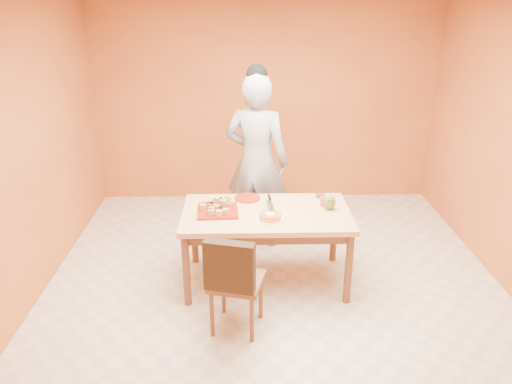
{
  "coord_description": "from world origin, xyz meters",
  "views": [
    {
      "loc": [
        -0.28,
        -4.06,
        2.72
      ],
      "look_at": [
        -0.18,
        0.3,
        0.95
      ],
      "focal_mm": 35.0,
      "sensor_mm": 36.0,
      "label": 1
    }
  ],
  "objects_px": {
    "sponge_cake": "(270,216)",
    "pastry_platter": "(218,211)",
    "egg_ornament": "(329,202)",
    "red_dinner_plate": "(247,198)",
    "checker_tin": "(320,196)",
    "dining_table": "(266,221)",
    "person": "(257,162)",
    "magenta_glass": "(323,202)",
    "dining_chair": "(237,280)"
  },
  "relations": [
    {
      "from": "sponge_cake",
      "to": "pastry_platter",
      "type": "bearing_deg",
      "value": 158.85
    },
    {
      "from": "sponge_cake",
      "to": "egg_ornament",
      "type": "relative_size",
      "value": 1.36
    },
    {
      "from": "red_dinner_plate",
      "to": "sponge_cake",
      "type": "xyz_separation_m",
      "value": [
        0.2,
        -0.5,
        0.03
      ]
    },
    {
      "from": "pastry_platter",
      "to": "checker_tin",
      "type": "relative_size",
      "value": 3.87
    },
    {
      "from": "dining_table",
      "to": "red_dinner_plate",
      "type": "xyz_separation_m",
      "value": [
        -0.18,
        0.32,
        0.1
      ]
    },
    {
      "from": "egg_ornament",
      "to": "person",
      "type": "bearing_deg",
      "value": 141.23
    },
    {
      "from": "dining_table",
      "to": "checker_tin",
      "type": "xyz_separation_m",
      "value": [
        0.57,
        0.35,
        0.11
      ]
    },
    {
      "from": "dining_table",
      "to": "person",
      "type": "distance_m",
      "value": 0.92
    },
    {
      "from": "person",
      "to": "checker_tin",
      "type": "relative_size",
      "value": 19.9
    },
    {
      "from": "pastry_platter",
      "to": "magenta_glass",
      "type": "bearing_deg",
      "value": 6.44
    },
    {
      "from": "pastry_platter",
      "to": "checker_tin",
      "type": "distance_m",
      "value": 1.09
    },
    {
      "from": "dining_table",
      "to": "red_dinner_plate",
      "type": "height_order",
      "value": "red_dinner_plate"
    },
    {
      "from": "person",
      "to": "sponge_cake",
      "type": "bearing_deg",
      "value": 112.58
    },
    {
      "from": "sponge_cake",
      "to": "magenta_glass",
      "type": "distance_m",
      "value": 0.62
    },
    {
      "from": "dining_table",
      "to": "dining_chair",
      "type": "distance_m",
      "value": 0.83
    },
    {
      "from": "dining_chair",
      "to": "sponge_cake",
      "type": "distance_m",
      "value": 0.72
    },
    {
      "from": "sponge_cake",
      "to": "dining_table",
      "type": "bearing_deg",
      "value": 98.23
    },
    {
      "from": "dining_chair",
      "to": "egg_ornament",
      "type": "xyz_separation_m",
      "value": [
        0.88,
        0.79,
        0.36
      ]
    },
    {
      "from": "sponge_cake",
      "to": "magenta_glass",
      "type": "relative_size",
      "value": 2.25
    },
    {
      "from": "dining_table",
      "to": "sponge_cake",
      "type": "xyz_separation_m",
      "value": [
        0.03,
        -0.18,
        0.13
      ]
    },
    {
      "from": "person",
      "to": "dining_chair",
      "type": "bearing_deg",
      "value": 99.99
    },
    {
      "from": "dining_chair",
      "to": "person",
      "type": "height_order",
      "value": "person"
    },
    {
      "from": "dining_chair",
      "to": "pastry_platter",
      "type": "height_order",
      "value": "dining_chair"
    },
    {
      "from": "dining_chair",
      "to": "pastry_platter",
      "type": "bearing_deg",
      "value": 118.04
    },
    {
      "from": "dining_chair",
      "to": "egg_ornament",
      "type": "distance_m",
      "value": 1.24
    },
    {
      "from": "pastry_platter",
      "to": "magenta_glass",
      "type": "height_order",
      "value": "magenta_glass"
    },
    {
      "from": "pastry_platter",
      "to": "magenta_glass",
      "type": "distance_m",
      "value": 1.03
    },
    {
      "from": "pastry_platter",
      "to": "magenta_glass",
      "type": "relative_size",
      "value": 4.15
    },
    {
      "from": "pastry_platter",
      "to": "checker_tin",
      "type": "xyz_separation_m",
      "value": [
        1.03,
        0.34,
        0.0
      ]
    },
    {
      "from": "pastry_platter",
      "to": "egg_ornament",
      "type": "relative_size",
      "value": 2.51
    },
    {
      "from": "dining_table",
      "to": "dining_chair",
      "type": "relative_size",
      "value": 1.73
    },
    {
      "from": "dining_chair",
      "to": "egg_ornament",
      "type": "bearing_deg",
      "value": 56.2
    },
    {
      "from": "dining_chair",
      "to": "magenta_glass",
      "type": "xyz_separation_m",
      "value": [
        0.84,
        0.88,
        0.33
      ]
    },
    {
      "from": "red_dinner_plate",
      "to": "dining_chair",
      "type": "bearing_deg",
      "value": -95.35
    },
    {
      "from": "egg_ornament",
      "to": "magenta_glass",
      "type": "height_order",
      "value": "egg_ornament"
    },
    {
      "from": "person",
      "to": "red_dinner_plate",
      "type": "relative_size",
      "value": 7.46
    },
    {
      "from": "magenta_glass",
      "to": "checker_tin",
      "type": "relative_size",
      "value": 0.93
    },
    {
      "from": "dining_table",
      "to": "egg_ornament",
      "type": "distance_m",
      "value": 0.63
    },
    {
      "from": "checker_tin",
      "to": "red_dinner_plate",
      "type": "bearing_deg",
      "value": -177.71
    },
    {
      "from": "dining_chair",
      "to": "person",
      "type": "xyz_separation_m",
      "value": [
        0.21,
        1.62,
        0.49
      ]
    },
    {
      "from": "person",
      "to": "red_dinner_plate",
      "type": "height_order",
      "value": "person"
    },
    {
      "from": "magenta_glass",
      "to": "sponge_cake",
      "type": "bearing_deg",
      "value": -150.34
    },
    {
      "from": "dining_table",
      "to": "sponge_cake",
      "type": "bearing_deg",
      "value": -81.77
    },
    {
      "from": "dining_table",
      "to": "sponge_cake",
      "type": "height_order",
      "value": "sponge_cake"
    },
    {
      "from": "magenta_glass",
      "to": "checker_tin",
      "type": "xyz_separation_m",
      "value": [
        0.0,
        0.23,
        -0.03
      ]
    },
    {
      "from": "pastry_platter",
      "to": "checker_tin",
      "type": "height_order",
      "value": "checker_tin"
    },
    {
      "from": "egg_ornament",
      "to": "pastry_platter",
      "type": "bearing_deg",
      "value": -166.42
    },
    {
      "from": "egg_ornament",
      "to": "checker_tin",
      "type": "relative_size",
      "value": 1.55
    },
    {
      "from": "dining_chair",
      "to": "sponge_cake",
      "type": "height_order",
      "value": "dining_chair"
    },
    {
      "from": "red_dinner_plate",
      "to": "person",
      "type": "bearing_deg",
      "value": 78.82
    }
  ]
}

